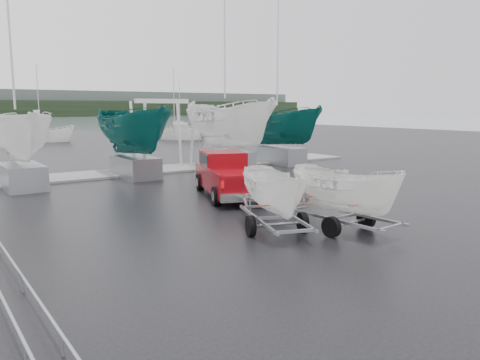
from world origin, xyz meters
TOP-DOWN VIEW (x-y plane):
  - ground_plane at (0.00, 0.00)m, footprint 120.00×120.00m
  - dock at (0.00, 13.00)m, footprint 30.00×3.00m
  - pickup_truck at (0.36, 4.36)m, footprint 3.55×5.67m
  - trailer_hitched at (-1.75, -1.43)m, footprint 2.34×3.79m
  - trailer_parked at (0.00, -2.52)m, footprint 1.81×3.66m
  - boat_hoist at (1.67, 13.00)m, footprint 3.30×2.18m
  - keelboat_0 at (-6.34, 11.00)m, footprint 2.39×3.20m
  - keelboat_1 at (-0.83, 11.20)m, footprint 2.58×3.20m
  - keelboat_2 at (5.00, 11.00)m, footprint 2.98×3.20m
  - keelboat_3 at (9.23, 11.30)m, footprint 2.59×3.20m
  - mast_rack_1 at (-9.00, -5.00)m, footprint 0.56×6.50m
  - moored_boat_1 at (0.92, 40.78)m, footprint 3.71×3.69m
  - moored_boat_2 at (14.14, 35.81)m, footprint 3.78×3.78m
  - moored_boat_3 at (24.15, 53.40)m, footprint 3.06×3.09m

SIDE VIEW (x-z plane):
  - ground_plane at x=0.00m, z-range 0.00..0.00m
  - moored_boat_1 at x=0.92m, z-range -5.77..5.78m
  - moored_boat_2 at x=14.14m, z-range -5.75..5.76m
  - moored_boat_3 at x=24.15m, z-range -5.54..5.55m
  - dock at x=0.00m, z-range -0.01..0.11m
  - mast_rack_1 at x=-9.00m, z-range 0.32..0.38m
  - pickup_truck at x=0.36m, z-range 0.04..1.82m
  - trailer_hitched at x=-1.75m, z-range 0.20..4.44m
  - trailer_parked at x=0.00m, z-range 0.20..4.62m
  - boat_hoist at x=1.67m, z-range 0.61..4.73m
  - keelboat_0 at x=-6.34m, z-range -1.49..9.07m
  - keelboat_1 at x=-0.83m, z-range 0.12..8.09m
  - keelboat_3 at x=9.23m, z-range -1.25..9.52m
  - keelboat_2 at x=5.00m, z-range -0.85..10.32m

